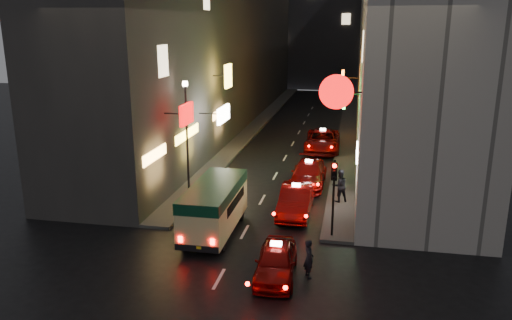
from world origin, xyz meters
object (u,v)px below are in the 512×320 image
Objects in this scene: taxi_near at (276,259)px; pedestrian_crossing at (309,256)px; traffic_light at (334,182)px; minibus at (214,203)px; lamp_post at (187,130)px.

pedestrian_crossing reaches higher than taxi_near.
pedestrian_crossing is at bearing -100.84° from traffic_light.
pedestrian_crossing is (1.22, 0.19, 0.13)m from taxi_near.
pedestrian_crossing is (4.62, -3.32, -0.61)m from minibus.
traffic_light is 0.56× the size of lamp_post.
taxi_near is 1.35× the size of traffic_light.
pedestrian_crossing is at bearing 8.72° from taxi_near.
minibus is 6.08m from lamp_post.
taxi_near is (3.40, -3.51, -0.75)m from minibus.
lamp_post reaches higher than taxi_near.
lamp_post is (-8.20, 4.53, 1.04)m from traffic_light.
minibus is at bearing -176.35° from traffic_light.
traffic_light reaches higher than minibus.
taxi_near is at bearing -116.54° from traffic_light.
lamp_post is (-2.88, 4.87, 2.24)m from minibus.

